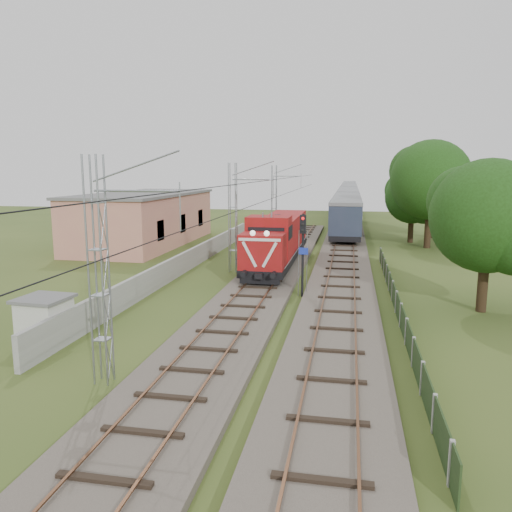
% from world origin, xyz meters
% --- Properties ---
extents(ground, '(140.00, 140.00, 0.00)m').
position_xyz_m(ground, '(0.00, 0.00, 0.00)').
color(ground, '#354A1B').
rests_on(ground, ground).
extents(track_main, '(4.20, 70.00, 0.45)m').
position_xyz_m(track_main, '(0.00, 7.00, 0.18)').
color(track_main, '#6B6054').
rests_on(track_main, ground).
extents(track_side, '(4.20, 80.00, 0.45)m').
position_xyz_m(track_side, '(5.00, 20.00, 0.18)').
color(track_side, '#6B6054').
rests_on(track_side, ground).
extents(catenary, '(3.31, 70.00, 8.00)m').
position_xyz_m(catenary, '(-2.95, 12.00, 4.05)').
color(catenary, gray).
rests_on(catenary, ground).
extents(boundary_wall, '(0.25, 40.00, 1.50)m').
position_xyz_m(boundary_wall, '(-6.50, 12.00, 0.75)').
color(boundary_wall, '#9E9E99').
rests_on(boundary_wall, ground).
extents(station_building, '(8.40, 20.40, 5.22)m').
position_xyz_m(station_building, '(-15.00, 24.00, 2.63)').
color(station_building, tan).
rests_on(station_building, ground).
extents(fence, '(0.12, 32.00, 1.20)m').
position_xyz_m(fence, '(8.00, 3.00, 0.60)').
color(fence, black).
rests_on(fence, ground).
extents(locomotive, '(2.94, 16.76, 4.26)m').
position_xyz_m(locomotive, '(0.00, 14.65, 2.20)').
color(locomotive, black).
rests_on(locomotive, ground).
extents(coach_rake, '(3.25, 96.85, 3.75)m').
position_xyz_m(coach_rake, '(5.00, 72.96, 2.66)').
color(coach_rake, black).
rests_on(coach_rake, ground).
extents(signal_post, '(0.55, 0.43, 4.96)m').
position_xyz_m(signal_post, '(2.77, 5.43, 3.41)').
color(signal_post, black).
rests_on(signal_post, ground).
extents(relay_hut, '(2.18, 2.18, 2.10)m').
position_xyz_m(relay_hut, '(-7.40, -4.79, 1.06)').
color(relay_hut, beige).
rests_on(relay_hut, ground).
extents(tree_a, '(6.25, 5.95, 8.11)m').
position_xyz_m(tree_a, '(12.57, 4.12, 5.05)').
color(tree_a, '#372616').
rests_on(tree_a, ground).
extents(tree_b, '(7.98, 7.60, 10.35)m').
position_xyz_m(tree_b, '(12.97, 26.63, 6.45)').
color(tree_b, '#372616').
rests_on(tree_b, ground).
extents(tree_c, '(5.82, 5.54, 7.54)m').
position_xyz_m(tree_c, '(11.76, 30.18, 4.70)').
color(tree_c, '#372616').
rests_on(tree_c, ground).
extents(tree_d, '(7.70, 7.33, 9.98)m').
position_xyz_m(tree_d, '(14.59, 34.46, 6.22)').
color(tree_d, '#372616').
rests_on(tree_d, ground).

